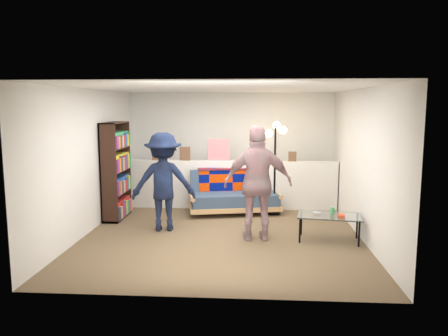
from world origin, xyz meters
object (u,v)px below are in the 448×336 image
coffee_table (330,217)px  futon_sofa (235,195)px  person_right (258,183)px  floor_lamp (276,149)px  person_left (163,182)px  bookshelf (116,174)px

coffee_table → futon_sofa: bearing=132.2°
person_right → floor_lamp: bearing=-107.3°
coffee_table → person_right: 1.25m
futon_sofa → person_left: (-1.16, -1.29, 0.48)m
coffee_table → person_left: (-2.74, 0.45, 0.45)m
futon_sofa → person_left: person_left is taller
bookshelf → floor_lamp: bearing=9.7°
floor_lamp → person_right: person_right is taller
floor_lamp → person_left: size_ratio=1.08×
floor_lamp → futon_sofa: bearing=177.6°
person_left → coffee_table: bearing=161.9°
coffee_table → person_left: 2.81m
bookshelf → person_right: size_ratio=1.00×
futon_sofa → coffee_table: bearing=-47.8°
floor_lamp → bookshelf: bearing=-170.3°
person_left → person_right: (1.60, -0.46, 0.08)m
person_left → person_right: 1.67m
floor_lamp → person_left: (-1.96, -1.26, -0.45)m
bookshelf → floor_lamp: (3.02, 0.51, 0.44)m
futon_sofa → coffee_table: size_ratio=1.81×
futon_sofa → floor_lamp: (0.80, -0.03, 0.93)m
person_right → futon_sofa: bearing=-81.5°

